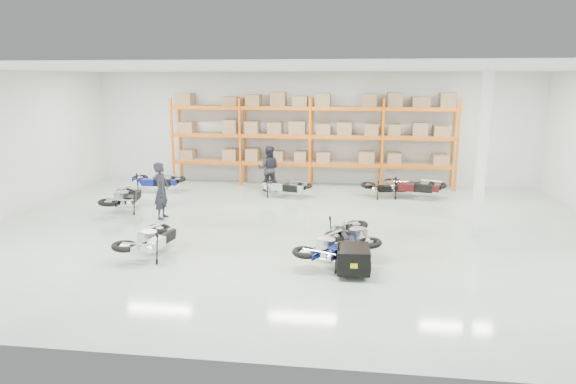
# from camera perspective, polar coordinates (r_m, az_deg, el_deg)

# --- Properties ---
(room) EXTENTS (18.00, 18.00, 18.00)m
(room) POSITION_cam_1_polar(r_m,az_deg,el_deg) (14.19, 0.28, 4.42)
(room) COLOR #AEC2B1
(room) RESTS_ON ground
(pallet_rack) EXTENTS (11.28, 0.98, 3.62)m
(pallet_rack) POSITION_cam_1_polar(r_m,az_deg,el_deg) (20.56, 2.58, 6.95)
(pallet_rack) COLOR #E55D0C
(pallet_rack) RESTS_ON ground
(structural_column) EXTENTS (0.25, 0.25, 4.50)m
(structural_column) POSITION_cam_1_polar(r_m,az_deg,el_deg) (14.97, 20.74, 4.03)
(structural_column) COLOR white
(structural_column) RESTS_ON ground
(moto_blue_centre) EXTENTS (1.54, 1.93, 1.12)m
(moto_blue_centre) POSITION_cam_1_polar(r_m,az_deg,el_deg) (12.03, 4.59, -5.55)
(moto_blue_centre) COLOR #071046
(moto_blue_centre) RESTS_ON ground
(moto_silver_left) EXTENTS (1.19, 1.90, 1.15)m
(moto_silver_left) POSITION_cam_1_polar(r_m,az_deg,el_deg) (12.96, -15.04, -4.56)
(moto_silver_left) COLOR #B9BCC1
(moto_silver_left) RESTS_ON ground
(moto_black_far_left) EXTENTS (1.07, 1.91, 1.19)m
(moto_black_far_left) POSITION_cam_1_polar(r_m,az_deg,el_deg) (17.54, -17.77, -0.22)
(moto_black_far_left) COLOR black
(moto_black_far_left) RESTS_ON ground
(moto_touring_right) EXTENTS (1.23, 1.94, 1.17)m
(moto_touring_right) POSITION_cam_1_polar(r_m,az_deg,el_deg) (12.92, 7.32, -4.22)
(moto_touring_right) COLOR black
(moto_touring_right) RESTS_ON ground
(trailer) EXTENTS (0.79, 1.50, 0.62)m
(trailer) POSITION_cam_1_polar(r_m,az_deg,el_deg) (11.46, 7.24, -7.40)
(trailer) COLOR black
(trailer) RESTS_ON ground
(moto_back_a) EXTENTS (1.89, 0.99, 1.20)m
(moto_back_a) POSITION_cam_1_polar(r_m,az_deg,el_deg) (20.17, -14.45, 1.60)
(moto_back_a) COLOR navy
(moto_back_a) RESTS_ON ground
(moto_back_b) EXTENTS (1.86, 1.28, 1.09)m
(moto_back_b) POSITION_cam_1_polar(r_m,az_deg,el_deg) (18.73, -0.40, 1.02)
(moto_back_b) COLOR #B2B8BC
(moto_back_b) RESTS_ON ground
(moto_back_c) EXTENTS (1.76, 1.06, 1.07)m
(moto_back_c) POSITION_cam_1_polar(r_m,az_deg,el_deg) (18.99, 11.06, 0.91)
(moto_back_c) COLOR black
(moto_back_c) RESTS_ON ground
(moto_back_d) EXTENTS (2.12, 1.44, 1.26)m
(moto_back_d) POSITION_cam_1_polar(r_m,az_deg,el_deg) (19.06, 13.79, 1.09)
(moto_back_d) COLOR #430D0F
(moto_back_d) RESTS_ON ground
(person_left) EXTENTS (0.43, 0.65, 1.75)m
(person_left) POSITION_cam_1_polar(r_m,az_deg,el_deg) (16.21, -13.87, 0.14)
(person_left) COLOR black
(person_left) RESTS_ON ground
(person_back) EXTENTS (0.88, 0.70, 1.75)m
(person_back) POSITION_cam_1_polar(r_m,az_deg,el_deg) (19.65, -2.16, 2.63)
(person_back) COLOR black
(person_back) RESTS_ON ground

